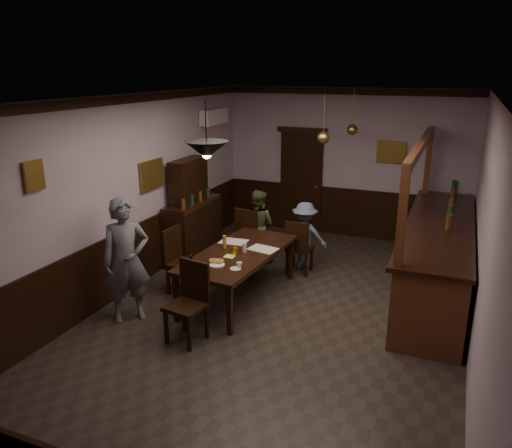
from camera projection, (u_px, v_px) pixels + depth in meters
The scene contains 31 objects.
room at pixel (277, 216), 6.56m from camera, with size 5.01×8.01×3.01m.
dining_table at pixel (238, 256), 7.43m from camera, with size 1.16×2.27×0.75m.
chair_far_left at pixel (250, 234), 8.73m from camera, with size 0.53×0.53×1.05m.
chair_far_right at pixel (299, 245), 8.37m from camera, with size 0.41×0.41×0.95m.
chair_near at pixel (190, 298), 6.34m from camera, with size 0.51×0.51×1.04m.
chair_side at pixel (179, 257), 7.69m from camera, with size 0.47×0.47×1.04m.
person_standing at pixel (126, 260), 6.75m from camera, with size 0.63×0.42×1.74m, color slate.
person_seated_left at pixel (258, 226), 8.95m from camera, with size 0.64×0.50×1.31m, color #525734.
person_seated_right at pixel (304, 236), 8.58m from camera, with size 0.77×0.44×1.19m, color slate.
newspaper_left at pixel (234, 242), 7.83m from camera, with size 0.42×0.30×0.01m, color silver.
newspaper_right at pixel (263, 249), 7.51m from camera, with size 0.42×0.30×0.01m, color silver.
napkin at pixel (230, 256), 7.23m from camera, with size 0.15×0.15×0.00m, color #F5FE5D.
saucer at pixel (236, 269), 6.77m from camera, with size 0.15×0.15×0.01m, color white.
coffee_cup at pixel (239, 265), 6.79m from camera, with size 0.08×0.08×0.07m, color white.
pastry_plate at pixel (217, 265), 6.90m from camera, with size 0.22×0.22×0.01m, color white.
pastry_ring_a at pixel (213, 261), 6.97m from camera, with size 0.13×0.13×0.04m, color #C68C47.
pastry_ring_b at pixel (219, 261), 6.96m from camera, with size 0.13×0.13×0.04m, color #C68C47.
soda_can at pixel (235, 251), 7.26m from camera, with size 0.07×0.07×0.12m, color gold.
beer_glass at pixel (225, 242), 7.53m from camera, with size 0.06×0.06×0.20m, color #BF721E.
water_glass at pixel (244, 248), 7.36m from camera, with size 0.06×0.06×0.15m, color silver.
pepper_mill at pixel (191, 260), 6.90m from camera, with size 0.04×0.04×0.14m, color black.
sideboard at pixel (192, 220), 9.01m from camera, with size 0.50×1.39×1.84m.
bar_counter at pixel (437, 256), 7.67m from camera, with size 0.98×4.20×2.36m.
door_back at pixel (301, 182), 10.51m from camera, with size 0.90×0.06×2.10m, color black.
ac_unit at pixel (214, 117), 9.70m from camera, with size 0.20×0.85×0.30m.
picture_left_small at pixel (34, 176), 5.85m from camera, with size 0.04×0.28×0.36m.
picture_left_large at pixel (152, 175), 8.11m from camera, with size 0.04×0.62×0.48m.
picture_back at pixel (391, 152), 9.64m from camera, with size 0.55×0.04×0.42m.
pendant_iron at pixel (207, 150), 6.23m from camera, with size 0.56×0.56×0.73m.
pendant_brass_mid at pixel (323, 138), 7.92m from camera, with size 0.20×0.20×0.81m.
pendant_brass_far at pixel (352, 130), 8.94m from camera, with size 0.20×0.20×0.81m.
Camera 1 is at (2.15, -5.92, 3.37)m, focal length 35.00 mm.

